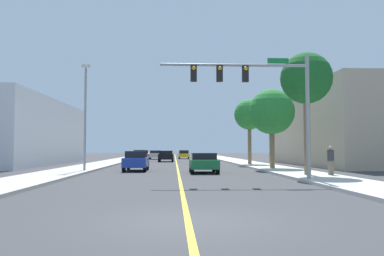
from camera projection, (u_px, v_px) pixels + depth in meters
The scene contains 17 objects.
ground at pixel (176, 161), 51.00m from camera, with size 192.00×192.00×0.00m, color #38383A.
sidewalk_left at pixel (116, 161), 50.63m from camera, with size 3.34×168.00×0.15m, color #B2ADA3.
sidewalk_right at pixel (235, 161), 51.38m from camera, with size 3.34×168.00×0.15m, color beige.
lane_marking_center at pixel (176, 161), 51.00m from camera, with size 0.16×144.00×0.01m, color yellow.
building_right_near at pixel (356, 128), 40.53m from camera, with size 12.68×22.75×7.76m, color tan.
traffic_signal_mast at pixel (260, 89), 19.94m from camera, with size 7.74×0.36×6.43m.
street_lamp at pixel (85, 111), 27.75m from camera, with size 0.56×0.28×7.62m.
palm_near at pixel (306, 80), 23.27m from camera, with size 3.09×3.09×7.34m.
palm_mid at pixel (272, 112), 31.32m from camera, with size 3.68×3.68×6.39m.
palm_far at pixel (249, 115), 39.44m from camera, with size 3.10×3.10×6.57m.
car_silver at pixel (155, 155), 61.20m from camera, with size 2.00×4.33×1.39m.
car_blue at pixel (136, 161), 29.43m from camera, with size 1.74×4.08×1.51m.
car_black at pixel (166, 156), 49.83m from camera, with size 1.96×4.05×1.42m.
car_red at pixel (141, 156), 50.80m from camera, with size 2.06×4.21×1.51m.
car_yellow at pixel (184, 154), 64.00m from camera, with size 1.86×3.92×1.41m.
car_green at pixel (204, 162), 27.07m from camera, with size 1.94×3.87×1.39m.
pedestrian at pixel (331, 160), 22.86m from camera, with size 0.38×0.38×1.70m.
Camera 1 is at (-0.34, -9.20, 1.71)m, focal length 36.20 mm.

